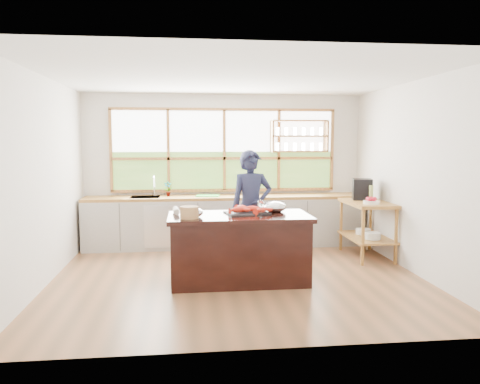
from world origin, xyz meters
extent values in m
plane|color=#94603A|center=(0.00, 0.00, 0.00)|extent=(5.00, 5.00, 0.00)
cube|color=silver|center=(0.00, 2.25, 1.35)|extent=(5.00, 0.02, 2.70)
cube|color=silver|center=(0.00, -2.25, 1.35)|extent=(5.00, 0.02, 2.70)
cube|color=silver|center=(-2.50, 0.00, 1.35)|extent=(0.02, 4.50, 2.70)
cube|color=silver|center=(2.50, 0.00, 1.35)|extent=(0.02, 4.50, 2.70)
cube|color=silver|center=(0.00, 0.00, 2.70)|extent=(5.00, 4.50, 0.02)
cube|color=#A56739|center=(0.00, 2.22, 1.70)|extent=(4.05, 0.06, 1.50)
cube|color=white|center=(0.00, 2.24, 2.05)|extent=(3.98, 0.01, 0.75)
cube|color=#27591D|center=(0.00, 2.24, 1.32)|extent=(3.98, 0.01, 0.70)
cube|color=#A56739|center=(1.35, 2.11, 2.23)|extent=(1.00, 0.28, 0.03)
cube|color=#A56739|center=(1.35, 2.11, 1.95)|extent=(1.00, 0.28, 0.03)
cube|color=#A56739|center=(1.35, 2.11, 1.67)|extent=(1.00, 0.28, 0.03)
cube|color=#A56739|center=(0.85, 2.11, 1.95)|extent=(0.03, 0.28, 0.55)
cube|color=#A56739|center=(1.85, 2.11, 1.95)|extent=(0.03, 0.28, 0.55)
cube|color=#B3B1A9|center=(0.00, 1.94, 0.42)|extent=(4.90, 0.62, 0.85)
cube|color=silver|center=(-1.10, 1.62, 0.43)|extent=(0.60, 0.01, 0.72)
cube|color=#A7762B|center=(0.00, 1.94, 0.88)|extent=(4.90, 0.62, 0.05)
cube|color=silver|center=(-1.40, 1.94, 0.82)|extent=(0.50, 0.42, 0.16)
cube|color=#A7762B|center=(2.45, 0.40, 0.45)|extent=(0.04, 0.04, 0.90)
cube|color=#A7762B|center=(2.45, 1.40, 0.45)|extent=(0.04, 0.04, 0.90)
cube|color=#A7762B|center=(1.93, 0.40, 0.45)|extent=(0.04, 0.04, 0.90)
cube|color=#A7762B|center=(1.93, 1.40, 0.45)|extent=(0.04, 0.04, 0.90)
cube|color=#A7762B|center=(2.19, 0.90, 0.32)|extent=(0.62, 1.10, 0.03)
cube|color=#A7762B|center=(2.19, 0.90, 0.88)|extent=(0.62, 1.10, 0.05)
cylinder|color=white|center=(2.19, 0.65, 0.39)|extent=(0.24, 0.24, 0.11)
cylinder|color=white|center=(2.19, 1.05, 0.38)|extent=(0.24, 0.24, 0.09)
cube|color=black|center=(0.00, -0.20, 0.42)|extent=(1.77, 0.82, 0.84)
cube|color=black|center=(0.00, -0.20, 0.87)|extent=(1.85, 0.90, 0.06)
imported|color=#1C1F3A|center=(0.28, 0.67, 0.86)|extent=(0.67, 0.48, 1.73)
imported|color=slate|center=(-1.01, 2.00, 1.03)|extent=(0.14, 0.09, 0.26)
cube|color=green|center=(-0.32, 1.94, 0.91)|extent=(0.44, 0.36, 0.01)
cube|color=black|center=(2.19, 1.15, 1.07)|extent=(0.38, 0.39, 0.34)
cylinder|color=#94A655|center=(2.24, 0.89, 1.03)|extent=(0.07, 0.07, 0.26)
cylinder|color=white|center=(2.14, 0.63, 0.93)|extent=(0.24, 0.24, 0.05)
sphere|color=red|center=(2.19, 0.63, 0.97)|extent=(0.07, 0.07, 0.07)
sphere|color=red|center=(2.16, 0.68, 0.97)|extent=(0.07, 0.07, 0.07)
sphere|color=red|center=(2.10, 0.66, 0.97)|extent=(0.07, 0.07, 0.07)
sphere|color=red|center=(2.10, 0.60, 0.97)|extent=(0.07, 0.07, 0.07)
sphere|color=red|center=(2.16, 0.58, 0.97)|extent=(0.07, 0.07, 0.07)
cube|color=black|center=(0.12, -0.11, 0.91)|extent=(0.61, 0.49, 0.02)
ellipsoid|color=red|center=(0.00, -0.16, 0.96)|extent=(0.23, 0.15, 0.08)
ellipsoid|color=red|center=(0.20, -0.09, 0.96)|extent=(0.23, 0.14, 0.08)
ellipsoid|color=red|center=(0.30, -0.21, 0.96)|extent=(0.21, 0.21, 0.08)
ellipsoid|color=red|center=(0.07, 0.01, 0.96)|extent=(0.18, 0.23, 0.08)
ellipsoid|color=silver|center=(-0.61, -0.31, 0.96)|extent=(0.27, 0.27, 0.13)
ellipsoid|color=silver|center=(0.51, 0.01, 0.97)|extent=(0.31, 0.31, 0.15)
cylinder|color=white|center=(0.25, -0.42, 0.90)|extent=(0.06, 0.06, 0.01)
cylinder|color=white|center=(0.25, -0.42, 0.97)|extent=(0.01, 0.01, 0.13)
ellipsoid|color=white|center=(0.25, -0.42, 1.07)|extent=(0.08, 0.08, 0.10)
cylinder|color=tan|center=(-0.65, -0.41, 0.98)|extent=(0.24, 0.24, 0.15)
cylinder|color=white|center=(-0.83, 0.00, 0.94)|extent=(0.10, 0.30, 0.08)
camera|label=1|loc=(-0.67, -6.22, 1.86)|focal=35.00mm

